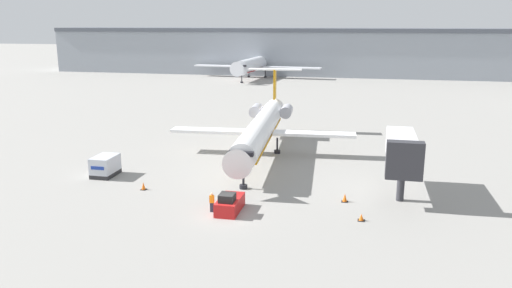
{
  "coord_description": "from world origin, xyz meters",
  "views": [
    {
      "loc": [
        11.2,
        -38.88,
        16.29
      ],
      "look_at": [
        0.0,
        12.19,
        3.45
      ],
      "focal_mm": 35.0,
      "sensor_mm": 36.0,
      "label": 1
    }
  ],
  "objects_px": {
    "traffic_cone_right": "(345,198)",
    "traffic_cone_mid": "(361,217)",
    "traffic_cone_left": "(143,186)",
    "worker_near_tug": "(212,202)",
    "airplane_main": "(262,127)",
    "luggage_cart": "(105,166)",
    "pushback_tug": "(230,204)",
    "jet_bridge": "(402,151)",
    "airplane_parked_far_left": "(256,64)"
  },
  "relations": [
    {
      "from": "airplane_main",
      "to": "traffic_cone_mid",
      "type": "xyz_separation_m",
      "value": [
        12.6,
        -19.35,
        -3.19
      ]
    },
    {
      "from": "traffic_cone_right",
      "to": "traffic_cone_mid",
      "type": "xyz_separation_m",
      "value": [
        1.57,
        -4.31,
        -0.1
      ]
    },
    {
      "from": "traffic_cone_right",
      "to": "airplane_parked_far_left",
      "type": "distance_m",
      "value": 106.34
    },
    {
      "from": "luggage_cart",
      "to": "traffic_cone_right",
      "type": "xyz_separation_m",
      "value": [
        25.78,
        -2.61,
        -0.72
      ]
    },
    {
      "from": "traffic_cone_mid",
      "to": "airplane_main",
      "type": "bearing_deg",
      "value": 123.07
    },
    {
      "from": "traffic_cone_right",
      "to": "jet_bridge",
      "type": "distance_m",
      "value": 7.09
    },
    {
      "from": "worker_near_tug",
      "to": "traffic_cone_mid",
      "type": "relative_size",
      "value": 2.98
    },
    {
      "from": "airplane_main",
      "to": "airplane_parked_far_left",
      "type": "bearing_deg",
      "value": 102.84
    },
    {
      "from": "airplane_main",
      "to": "traffic_cone_right",
      "type": "xyz_separation_m",
      "value": [
        11.03,
        -15.04,
        -3.09
      ]
    },
    {
      "from": "airplane_main",
      "to": "traffic_cone_left",
      "type": "distance_m",
      "value": 18.37
    },
    {
      "from": "traffic_cone_mid",
      "to": "pushback_tug",
      "type": "bearing_deg",
      "value": -178.44
    },
    {
      "from": "airplane_parked_far_left",
      "to": "traffic_cone_left",
      "type": "bearing_deg",
      "value": -83.87
    },
    {
      "from": "pushback_tug",
      "to": "traffic_cone_right",
      "type": "distance_m",
      "value": 10.86
    },
    {
      "from": "worker_near_tug",
      "to": "traffic_cone_right",
      "type": "bearing_deg",
      "value": 24.22
    },
    {
      "from": "pushback_tug",
      "to": "airplane_parked_far_left",
      "type": "bearing_deg",
      "value": 101.15
    },
    {
      "from": "pushback_tug",
      "to": "traffic_cone_mid",
      "type": "bearing_deg",
      "value": 1.56
    },
    {
      "from": "airplane_main",
      "to": "airplane_parked_far_left",
      "type": "xyz_separation_m",
      "value": [
        -19.76,
        86.68,
        0.6
      ]
    },
    {
      "from": "airplane_main",
      "to": "worker_near_tug",
      "type": "height_order",
      "value": "airplane_main"
    },
    {
      "from": "worker_near_tug",
      "to": "traffic_cone_left",
      "type": "bearing_deg",
      "value": 153.25
    },
    {
      "from": "jet_bridge",
      "to": "airplane_parked_far_left",
      "type": "bearing_deg",
      "value": 109.93
    },
    {
      "from": "airplane_main",
      "to": "traffic_cone_mid",
      "type": "relative_size",
      "value": 54.3
    },
    {
      "from": "airplane_main",
      "to": "luggage_cart",
      "type": "xyz_separation_m",
      "value": [
        -14.75,
        -12.42,
        -2.37
      ]
    },
    {
      "from": "luggage_cart",
      "to": "jet_bridge",
      "type": "distance_m",
      "value": 30.98
    },
    {
      "from": "worker_near_tug",
      "to": "traffic_cone_left",
      "type": "relative_size",
      "value": 2.3
    },
    {
      "from": "airplane_main",
      "to": "pushback_tug",
      "type": "relative_size",
      "value": 8.33
    },
    {
      "from": "pushback_tug",
      "to": "traffic_cone_right",
      "type": "xyz_separation_m",
      "value": [
        9.82,
        4.62,
        -0.33
      ]
    },
    {
      "from": "pushback_tug",
      "to": "worker_near_tug",
      "type": "xyz_separation_m",
      "value": [
        -1.49,
        -0.47,
        0.22
      ]
    },
    {
      "from": "luggage_cart",
      "to": "traffic_cone_left",
      "type": "height_order",
      "value": "luggage_cart"
    },
    {
      "from": "traffic_cone_right",
      "to": "jet_bridge",
      "type": "height_order",
      "value": "jet_bridge"
    },
    {
      "from": "worker_near_tug",
      "to": "jet_bridge",
      "type": "relative_size",
      "value": 0.19
    },
    {
      "from": "pushback_tug",
      "to": "traffic_cone_left",
      "type": "bearing_deg",
      "value": 159.12
    },
    {
      "from": "luggage_cart",
      "to": "worker_near_tug",
      "type": "distance_m",
      "value": 16.39
    },
    {
      "from": "traffic_cone_right",
      "to": "jet_bridge",
      "type": "bearing_deg",
      "value": 30.37
    },
    {
      "from": "traffic_cone_right",
      "to": "airplane_main",
      "type": "bearing_deg",
      "value": 126.26
    },
    {
      "from": "luggage_cart",
      "to": "airplane_main",
      "type": "bearing_deg",
      "value": 40.12
    },
    {
      "from": "pushback_tug",
      "to": "worker_near_tug",
      "type": "bearing_deg",
      "value": -162.46
    },
    {
      "from": "pushback_tug",
      "to": "traffic_cone_left",
      "type": "xyz_separation_m",
      "value": [
        -9.96,
        3.8,
        -0.35
      ]
    },
    {
      "from": "airplane_main",
      "to": "jet_bridge",
      "type": "distance_m",
      "value": 20.12
    },
    {
      "from": "luggage_cart",
      "to": "worker_near_tug",
      "type": "height_order",
      "value": "luggage_cart"
    },
    {
      "from": "luggage_cart",
      "to": "jet_bridge",
      "type": "relative_size",
      "value": 0.35
    },
    {
      "from": "pushback_tug",
      "to": "worker_near_tug",
      "type": "height_order",
      "value": "pushback_tug"
    },
    {
      "from": "airplane_parked_far_left",
      "to": "traffic_cone_mid",
      "type": "bearing_deg",
      "value": -73.03
    },
    {
      "from": "luggage_cart",
      "to": "traffic_cone_right",
      "type": "bearing_deg",
      "value": -5.79
    },
    {
      "from": "worker_near_tug",
      "to": "traffic_cone_right",
      "type": "relative_size",
      "value": 2.22
    },
    {
      "from": "traffic_cone_left",
      "to": "traffic_cone_mid",
      "type": "distance_m",
      "value": 21.63
    },
    {
      "from": "airplane_main",
      "to": "pushback_tug",
      "type": "bearing_deg",
      "value": -86.48
    },
    {
      "from": "traffic_cone_left",
      "to": "traffic_cone_right",
      "type": "relative_size",
      "value": 0.97
    },
    {
      "from": "airplane_main",
      "to": "worker_near_tug",
      "type": "bearing_deg",
      "value": -90.79
    },
    {
      "from": "traffic_cone_left",
      "to": "traffic_cone_right",
      "type": "height_order",
      "value": "traffic_cone_right"
    },
    {
      "from": "airplane_parked_far_left",
      "to": "jet_bridge",
      "type": "distance_m",
      "value": 105.07
    }
  ]
}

